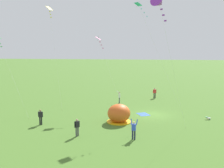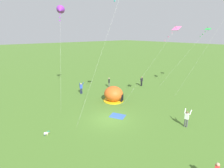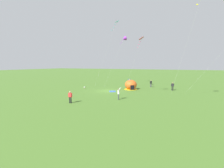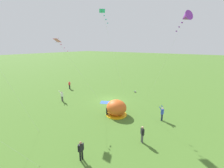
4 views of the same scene
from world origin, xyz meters
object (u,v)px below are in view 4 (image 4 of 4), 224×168
object	(u,v)px
toddler_crawling	(135,91)
person_watching_sky	(142,133)
person_near_tent	(81,150)
kite_pink	(60,43)
person_with_toddler	(69,85)
kite_cyan	(104,16)
person_strolling	(62,96)
kite_purple	(186,17)
popup_tent	(116,108)
person_arms_raised	(162,113)

from	to	relation	value
toddler_crawling	person_watching_sky	bearing A→B (deg)	119.25
person_near_tent	kite_pink	xyz separation A→B (m)	(8.51, -5.07, 8.37)
person_with_toddler	kite_cyan	bearing A→B (deg)	168.77
toddler_crawling	person_strolling	distance (m)	13.77
person_with_toddler	kite_purple	distance (m)	24.16
popup_tent	toddler_crawling	distance (m)	10.69
person_arms_raised	kite_pink	xyz separation A→B (m)	(11.82, 5.36, 8.33)
toddler_crawling	person_watching_sky	world-z (taller)	person_watching_sky
toddler_crawling	person_near_tent	size ratio (longest dim) A/B	0.32
person_watching_sky	kite_purple	world-z (taller)	kite_purple
person_with_toddler	person_strolling	xyz separation A→B (m)	(-4.76, 5.46, 0.03)
person_arms_raised	person_strolling	bearing A→B (deg)	10.91
toddler_crawling	person_near_tent	distance (m)	19.40
person_arms_raised	person_near_tent	xyz separation A→B (m)	(3.31, 10.43, -0.03)
toddler_crawling	person_with_toddler	distance (m)	13.80
person_with_toddler	kite_cyan	xyz separation A→B (m)	(-11.26, 2.24, 12.08)
person_arms_raised	person_strolling	world-z (taller)	same
person_watching_sky	person_near_tent	size ratio (longest dim) A/B	1.00
person_watching_sky	person_arms_raised	distance (m)	5.45
popup_tent	kite_purple	size ratio (longest dim) A/B	0.22
person_watching_sky	person_with_toddler	world-z (taller)	same
person_watching_sky	popup_tent	bearing A→B (deg)	-33.30
person_near_tent	person_arms_raised	bearing A→B (deg)	-107.60
kite_cyan	person_near_tent	bearing A→B (deg)	118.68
person_watching_sky	kite_purple	xyz separation A→B (m)	(-1.23, -7.44, 11.17)
person_arms_raised	kite_purple	bearing A→B (deg)	-117.39
toddler_crawling	person_arms_raised	size ratio (longest dim) A/B	0.29
person_near_tent	kite_pink	distance (m)	12.96
person_strolling	person_watching_sky	bearing A→B (deg)	171.03
toddler_crawling	kite_purple	size ratio (longest dim) A/B	0.04
person_arms_raised	kite_purple	size ratio (longest dim) A/B	0.15
kite_pink	kite_cyan	distance (m)	7.22
person_with_toddler	person_arms_raised	size ratio (longest dim) A/B	0.91
toddler_crawling	kite_cyan	xyz separation A→B (m)	(1.17, 8.18, 12.87)
kite_purple	person_watching_sky	bearing A→B (deg)	80.60
person_arms_raised	kite_purple	distance (m)	11.36
person_strolling	kite_purple	size ratio (longest dim) A/B	0.15
person_with_toddler	person_arms_raised	distance (m)	20.53
kite_purple	kite_pink	distance (m)	15.06
toddler_crawling	person_with_toddler	bearing A→B (deg)	25.57
kite_pink	kite_cyan	bearing A→B (deg)	-115.75
person_strolling	kite_pink	xyz separation A→B (m)	(-3.81, 2.35, 8.33)
kite_pink	kite_cyan	world-z (taller)	kite_cyan
kite_cyan	person_arms_raised	bearing A→B (deg)	178.67
person_strolling	person_near_tent	world-z (taller)	person_strolling
toddler_crawling	kite_pink	xyz separation A→B (m)	(3.86, 13.76, 9.15)
kite_purple	toddler_crawling	bearing A→B (deg)	-35.49
popup_tent	kite_pink	size ratio (longest dim) A/B	0.28
toddler_crawling	person_strolling	size ratio (longest dim) A/B	0.29
person_near_tent	kite_purple	size ratio (longest dim) A/B	0.13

